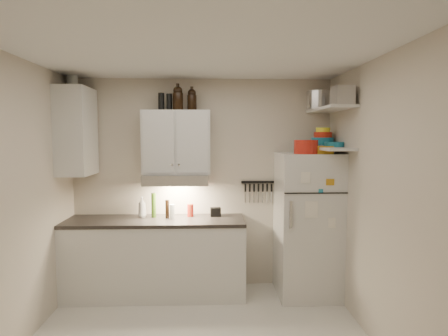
{
  "coord_description": "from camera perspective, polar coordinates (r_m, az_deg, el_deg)",
  "views": [
    {
      "loc": [
        0.1,
        -3.17,
        1.9
      ],
      "look_at": [
        0.25,
        0.9,
        1.55
      ],
      "focal_mm": 30.0,
      "sensor_mm": 36.0,
      "label": 1
    }
  ],
  "objects": [
    {
      "name": "book_stack",
      "position": [
        4.37,
        15.06,
        2.69
      ],
      "size": [
        0.28,
        0.31,
        0.09
      ],
      "primitive_type": "cube",
      "rotation": [
        0.0,
        0.0,
        -0.33
      ],
      "color": "#BB8117",
      "rests_on": "fridge"
    },
    {
      "name": "upper_cabinet",
      "position": [
        4.52,
        -7.21,
        3.92
      ],
      "size": [
        0.8,
        0.33,
        0.75
      ],
      "primitive_type": "cube",
      "color": "silver",
      "rests_on": "back_wall"
    },
    {
      "name": "thermos_a",
      "position": [
        4.52,
        -8.34,
        9.9
      ],
      "size": [
        0.08,
        0.08,
        0.2
      ],
      "primitive_type": "cylinder",
      "rotation": [
        0.0,
        0.0,
        -0.18
      ],
      "color": "black",
      "rests_on": "upper_cabinet"
    },
    {
      "name": "vinegar_bottle",
      "position": [
        4.53,
        -8.64,
        -6.19
      ],
      "size": [
        0.06,
        0.06,
        0.22
      ],
      "primitive_type": "cylinder",
      "rotation": [
        0.0,
        0.0,
        -0.34
      ],
      "color": "black",
      "rests_on": "countertop"
    },
    {
      "name": "stock_pot",
      "position": [
        4.63,
        14.27,
        9.97
      ],
      "size": [
        0.34,
        0.34,
        0.21
      ],
      "primitive_type": "cylinder",
      "rotation": [
        0.0,
        0.0,
        0.19
      ],
      "color": "silver",
      "rests_on": "shelf_hi"
    },
    {
      "name": "clear_bottle",
      "position": [
        4.5,
        -7.9,
        -6.59
      ],
      "size": [
        0.07,
        0.07,
        0.17
      ],
      "primitive_type": "cylinder",
      "rotation": [
        0.0,
        0.0,
        0.16
      ],
      "color": "silver",
      "rests_on": "countertop"
    },
    {
      "name": "tin_a",
      "position": [
        4.31,
        17.38,
        10.06
      ],
      "size": [
        0.22,
        0.22,
        0.18
      ],
      "primitive_type": "cube",
      "rotation": [
        0.0,
        0.0,
        0.41
      ],
      "color": "#AAAAAD",
      "rests_on": "shelf_hi"
    },
    {
      "name": "soap_bottle",
      "position": [
        4.63,
        -12.37,
        -5.66
      ],
      "size": [
        0.12,
        0.12,
        0.28
      ],
      "primitive_type": "imported",
      "rotation": [
        0.0,
        0.0,
        0.11
      ],
      "color": "silver",
      "rests_on": "countertop"
    },
    {
      "name": "bowl_teal",
      "position": [
        4.64,
        14.77,
        3.86
      ],
      "size": [
        0.27,
        0.27,
        0.11
      ],
      "primitive_type": "cylinder",
      "color": "teal",
      "rests_on": "shelf_lo"
    },
    {
      "name": "caddy",
      "position": [
        4.6,
        -1.31,
        -6.7
      ],
      "size": [
        0.13,
        0.1,
        0.11
      ],
      "primitive_type": "cube",
      "rotation": [
        0.0,
        0.0,
        0.08
      ],
      "color": "black",
      "rests_on": "countertop"
    },
    {
      "name": "growler_a",
      "position": [
        4.49,
        -7.04,
        10.55
      ],
      "size": [
        0.12,
        0.12,
        0.29
      ],
      "primitive_type": null,
      "rotation": [
        0.0,
        0.0,
        -0.0
      ],
      "color": "black",
      "rests_on": "upper_cabinet"
    },
    {
      "name": "left_wall",
      "position": [
        3.65,
        -30.17,
        -5.21
      ],
      "size": [
        0.02,
        3.0,
        2.6
      ],
      "primitive_type": "cube",
      "color": "beige",
      "rests_on": "ground"
    },
    {
      "name": "shelf_lo",
      "position": [
        4.4,
        15.76,
        2.91
      ],
      "size": [
        0.3,
        0.95,
        0.03
      ],
      "primitive_type": "cube",
      "color": "silver",
      "rests_on": "right_wall"
    },
    {
      "name": "tin_b",
      "position": [
        4.07,
        17.63,
        10.49
      ],
      "size": [
        0.2,
        0.2,
        0.19
      ],
      "primitive_type": "cube",
      "rotation": [
        0.0,
        0.0,
        0.06
      ],
      "color": "#AAAAAD",
      "rests_on": "shelf_hi"
    },
    {
      "name": "range_hood",
      "position": [
        4.48,
        -7.22,
        -1.66
      ],
      "size": [
        0.76,
        0.46,
        0.12
      ],
      "primitive_type": "cube",
      "color": "silver",
      "rests_on": "back_wall"
    },
    {
      "name": "red_jar",
      "position": [
        4.6,
        -5.15,
        -6.44
      ],
      "size": [
        0.08,
        0.08,
        0.15
      ],
      "primitive_type": "cylinder",
      "rotation": [
        0.0,
        0.0,
        0.08
      ],
      "color": "#AB1F14",
      "rests_on": "countertop"
    },
    {
      "name": "side_cabinet",
      "position": [
        4.63,
        -21.57,
        5.19
      ],
      "size": [
        0.33,
        0.55,
        1.0
      ],
      "primitive_type": "cube",
      "color": "silver",
      "rests_on": "left_wall"
    },
    {
      "name": "base_cabinet",
      "position": [
        4.65,
        -10.33,
        -13.47
      ],
      "size": [
        2.1,
        0.6,
        0.88
      ],
      "primitive_type": "cube",
      "color": "silver",
      "rests_on": "floor"
    },
    {
      "name": "ceiling",
      "position": [
        3.25,
        -4.02,
        17.55
      ],
      "size": [
        3.2,
        3.0,
        0.02
      ],
      "primitive_type": "cube",
      "color": "silver",
      "rests_on": "ground"
    },
    {
      "name": "knife_strip",
      "position": [
        4.72,
        5.2,
        -2.16
      ],
      "size": [
        0.42,
        0.02,
        0.03
      ],
      "primitive_type": "cube",
      "color": "black",
      "rests_on": "back_wall"
    },
    {
      "name": "countertop",
      "position": [
        4.53,
        -10.42,
        -7.93
      ],
      "size": [
        2.1,
        0.62,
        0.04
      ],
      "primitive_type": "cube",
      "color": "#282422",
      "rests_on": "base_cabinet"
    },
    {
      "name": "plates",
      "position": [
        4.44,
        16.46,
        3.46
      ],
      "size": [
        0.3,
        0.3,
        0.06
      ],
      "primitive_type": "cylinder",
      "rotation": [
        0.0,
        0.0,
        -0.44
      ],
      "color": "teal",
      "rests_on": "shelf_lo"
    },
    {
      "name": "fridge",
      "position": [
        4.6,
        12.57,
        -8.41
      ],
      "size": [
        0.7,
        0.68,
        1.7
      ],
      "primitive_type": "cube",
      "color": "silver",
      "rests_on": "floor"
    },
    {
      "name": "dutch_oven",
      "position": [
        4.29,
        12.39,
        3.16
      ],
      "size": [
        0.34,
        0.34,
        0.16
      ],
      "primitive_type": "cylinder",
      "rotation": [
        0.0,
        0.0,
        0.33
      ],
      "color": "#AB1F14",
      "rests_on": "fridge"
    },
    {
      "name": "back_wall",
      "position": [
        4.72,
        -3.31,
        -2.41
      ],
      "size": [
        3.2,
        0.02,
        2.6
      ],
      "primitive_type": "cube",
      "color": "beige",
      "rests_on": "ground"
    },
    {
      "name": "bowl_yellow",
      "position": [
        4.61,
        14.85,
        5.64
      ],
      "size": [
        0.17,
        0.17,
        0.05
      ],
      "primitive_type": "cylinder",
      "color": "#F9F82B",
      "rests_on": "bowl_orange"
    },
    {
      "name": "oil_bottle",
      "position": [
        4.6,
        -10.67,
        -5.59
      ],
      "size": [
        0.06,
        0.06,
        0.3
      ],
      "primitive_type": "cylinder",
      "rotation": [
        0.0,
        0.0,
        0.11
      ],
      "color": "#355916",
      "rests_on": "countertop"
    },
    {
      "name": "bowl_orange",
      "position": [
        4.61,
        14.83,
        4.91
      ],
      "size": [
        0.21,
        0.21,
        0.06
      ],
      "primitive_type": "cylinder",
      "color": "red",
      "rests_on": "bowl_teal"
    },
    {
      "name": "shelf_hi",
      "position": [
        4.41,
        15.89,
        8.63
      ],
      "size": [
        0.3,
        0.95,
        0.03
      ],
      "primitive_type": "cube",
      "color": "silver",
      "rests_on": "right_wall"
    },
    {
      "name": "thermos_b",
      "position": [
        4.55,
        -9.53,
        9.92
      ],
      "size": [
        0.09,
        0.09,
        0.21
      ],
      "primitive_type": "cylinder",
      "rotation": [
        0.0,
        0.0,
        0.35
      ],
      "color": "black",
      "rests_on": "upper_cabinet"
    },
    {
      "name": "side_jar",
      "position": [
        4.79,
        -22.1,
        12.12
      ],
      "size": [
        0.14,
        0.14,
        0.16
      ],
      "primitive_type": "cylinder",
      "rotation": [
        0.0,
        0.0,
        0.2
      ],
      "color": "silver",
      "rests_on": "side_cabinet"
    },
    {
      "name": "growler_b",
      "position": [
        4.54,
        -4.91,
        10.35
      ],
      "size": [
        0.11,
        0.11,
        0.26
      ],
      "primitive_type": null,
      "rotation": [
        0.0,
        0.0,
        0.01
      ],
      "color": "black",
      "rests_on": "upper_cabinet"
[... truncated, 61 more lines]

